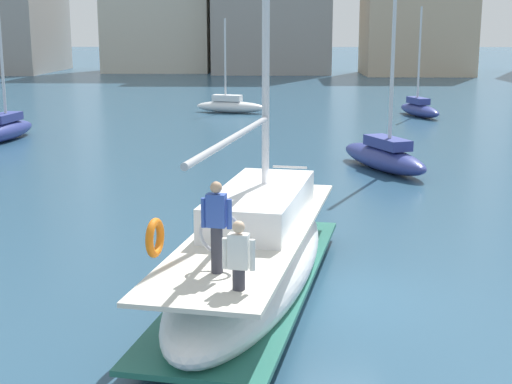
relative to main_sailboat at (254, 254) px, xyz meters
name	(u,v)px	position (x,y,z in m)	size (l,w,h in m)	color
ground_plane	(326,295)	(1.51, 0.01, -0.91)	(400.00, 400.00, 0.00)	#284C66
main_sailboat	(254,254)	(0.00, 0.00, 0.00)	(4.16, 9.88, 13.66)	white
moored_sloop_near	(419,108)	(9.58, 32.21, -0.39)	(2.38, 4.93, 6.77)	navy
moored_sloop_far	(384,154)	(4.73, 14.11, -0.29)	(3.44, 5.83, 9.32)	navy
moored_catamaran	(3,128)	(-13.03, 21.40, -0.30)	(2.12, 5.86, 9.01)	navy
moored_cutter_left	(230,105)	(-2.48, 33.99, -0.41)	(4.88, 2.37, 6.08)	silver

